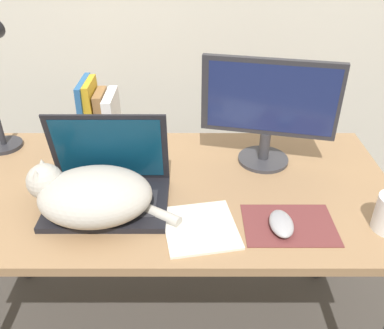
# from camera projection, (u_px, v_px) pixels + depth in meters

# --- Properties ---
(desk) EXTENTS (1.47, 0.71, 0.74)m
(desk) POSITION_uv_depth(u_px,v_px,m) (164.00, 203.00, 1.33)
(desk) COLOR #93704C
(desk) RESTS_ON ground_plane
(laptop) EXTENTS (0.35, 0.25, 0.26)m
(laptop) POSITION_uv_depth(u_px,v_px,m) (108.00, 186.00, 1.20)
(laptop) COLOR black
(laptop) RESTS_ON desk
(cat) EXTENTS (0.44, 0.25, 0.15)m
(cat) POSITION_uv_depth(u_px,v_px,m) (91.00, 194.00, 1.13)
(cat) COLOR #B2ADA3
(cat) RESTS_ON desk
(external_monitor) EXTENTS (0.44, 0.17, 0.36)m
(external_monitor) POSITION_uv_depth(u_px,v_px,m) (269.00, 108.00, 1.31)
(external_monitor) COLOR #333338
(external_monitor) RESTS_ON desk
(mousepad) EXTENTS (0.25, 0.18, 0.00)m
(mousepad) POSITION_uv_depth(u_px,v_px,m) (289.00, 225.00, 1.13)
(mousepad) COLOR brown
(mousepad) RESTS_ON desk
(computer_mouse) EXTENTS (0.06, 0.11, 0.03)m
(computer_mouse) POSITION_uv_depth(u_px,v_px,m) (281.00, 224.00, 1.11)
(computer_mouse) COLOR #99999E
(computer_mouse) RESTS_ON mousepad
(book_row) EXTENTS (0.13, 0.17, 0.25)m
(book_row) POSITION_uv_depth(u_px,v_px,m) (100.00, 117.00, 1.47)
(book_row) COLOR #285B93
(book_row) RESTS_ON desk
(notepad) EXTENTS (0.23, 0.24, 0.01)m
(notepad) POSITION_uv_depth(u_px,v_px,m) (200.00, 227.00, 1.12)
(notepad) COLOR silver
(notepad) RESTS_ON desk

